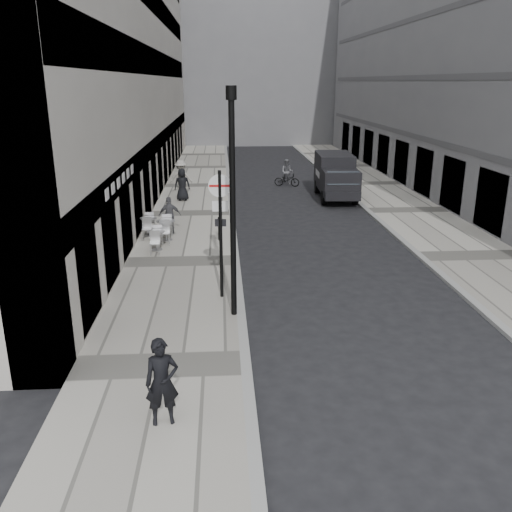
{
  "coord_description": "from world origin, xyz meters",
  "views": [
    {
      "loc": [
        -0.49,
        -8.6,
        6.39
      ],
      "look_at": [
        0.51,
        6.82,
        1.4
      ],
      "focal_mm": 38.0,
      "sensor_mm": 36.0,
      "label": 1
    }
  ],
  "objects_px": {
    "walking_man": "(162,382)",
    "sign_post": "(220,218)",
    "lamppost": "(233,194)",
    "panel_van": "(336,174)",
    "cyclist": "(287,176)"
  },
  "relations": [
    {
      "from": "walking_man",
      "to": "sign_post",
      "type": "relative_size",
      "value": 0.45
    },
    {
      "from": "lamppost",
      "to": "panel_van",
      "type": "distance_m",
      "value": 17.54
    },
    {
      "from": "walking_man",
      "to": "lamppost",
      "type": "xyz_separation_m",
      "value": [
        1.48,
        5.02,
        2.56
      ]
    },
    {
      "from": "walking_man",
      "to": "lamppost",
      "type": "bearing_deg",
      "value": 62.96
    },
    {
      "from": "panel_van",
      "to": "walking_man",
      "type": "bearing_deg",
      "value": -106.63
    },
    {
      "from": "cyclist",
      "to": "lamppost",
      "type": "bearing_deg",
      "value": -85.39
    },
    {
      "from": "sign_post",
      "to": "cyclist",
      "type": "distance_m",
      "value": 19.24
    },
    {
      "from": "walking_man",
      "to": "panel_van",
      "type": "distance_m",
      "value": 22.63
    },
    {
      "from": "walking_man",
      "to": "sign_post",
      "type": "height_order",
      "value": "sign_post"
    },
    {
      "from": "lamppost",
      "to": "cyclist",
      "type": "height_order",
      "value": "lamppost"
    },
    {
      "from": "sign_post",
      "to": "lamppost",
      "type": "height_order",
      "value": "lamppost"
    },
    {
      "from": "lamppost",
      "to": "panel_van",
      "type": "xyz_separation_m",
      "value": [
        6.21,
        16.25,
        -2.18
      ]
    },
    {
      "from": "lamppost",
      "to": "cyclist",
      "type": "relative_size",
      "value": 3.6
    },
    {
      "from": "sign_post",
      "to": "lamppost",
      "type": "relative_size",
      "value": 0.63
    },
    {
      "from": "lamppost",
      "to": "sign_post",
      "type": "bearing_deg",
      "value": 104.12
    }
  ]
}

